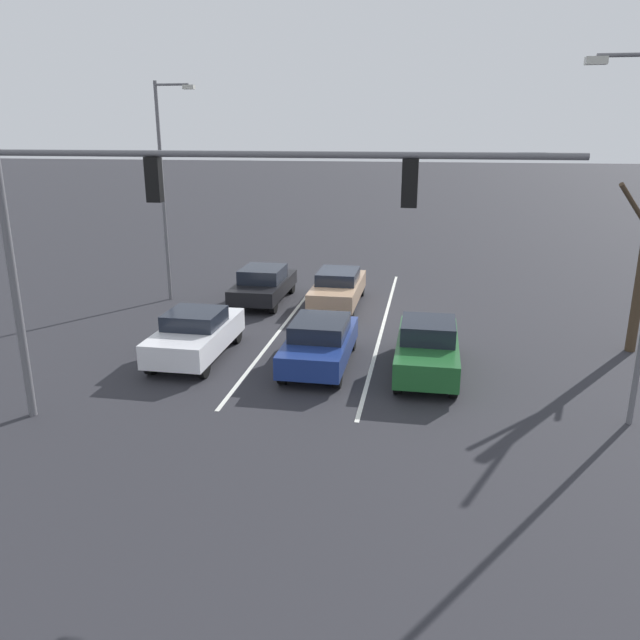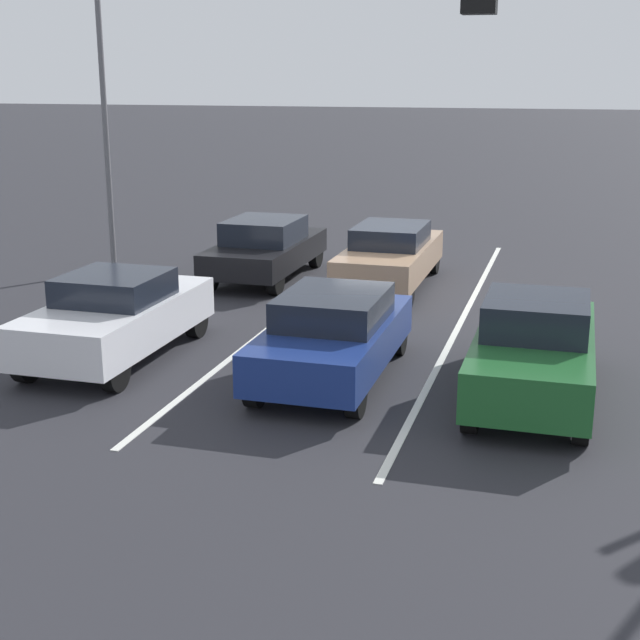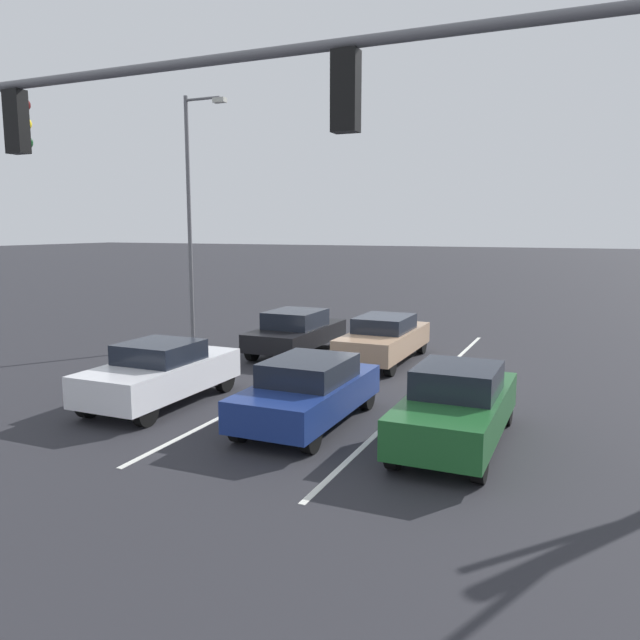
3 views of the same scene
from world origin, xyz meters
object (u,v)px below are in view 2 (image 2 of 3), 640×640
at_px(car_navy_midlane_front, 333,334).
at_px(street_lamp_right_shoulder, 108,71).
at_px(car_black_rightlane_second, 265,247).
at_px(car_white_rightlane_front, 116,315).
at_px(car_darkgreen_leftlane_front, 534,349).
at_px(car_tan_midlane_second, 390,255).

xyz_separation_m(car_navy_midlane_front, street_lamp_right_shoulder, (7.44, -6.49, 4.18)).
bearing_deg(car_black_rightlane_second, car_white_rightlane_front, 86.96).
relative_size(car_white_rightlane_front, car_darkgreen_leftlane_front, 0.95).
distance_m(car_darkgreen_leftlane_front, street_lamp_right_shoulder, 13.15).
bearing_deg(car_tan_midlane_second, car_white_rightlane_front, 62.58).
distance_m(car_navy_midlane_front, car_darkgreen_leftlane_front, 3.21).
distance_m(car_darkgreen_leftlane_front, car_tan_midlane_second, 7.66).
bearing_deg(street_lamp_right_shoulder, car_white_rightlane_front, 118.34).
bearing_deg(car_navy_midlane_front, street_lamp_right_shoulder, -41.10).
height_order(car_navy_midlane_front, car_black_rightlane_second, car_black_rightlane_second).
relative_size(car_darkgreen_leftlane_front, car_black_rightlane_second, 1.02).
xyz_separation_m(car_tan_midlane_second, car_black_rightlane_second, (3.13, -0.05, 0.00)).
bearing_deg(car_navy_midlane_front, car_tan_midlane_second, -86.13).
xyz_separation_m(car_white_rightlane_front, car_navy_midlane_front, (-3.94, -0.00, -0.03)).
xyz_separation_m(car_navy_midlane_front, car_tan_midlane_second, (0.45, -6.72, 0.02)).
xyz_separation_m(car_white_rightlane_front, car_black_rightlane_second, (-0.36, -6.77, -0.01)).
height_order(car_white_rightlane_front, car_black_rightlane_second, car_white_rightlane_front).
height_order(car_darkgreen_leftlane_front, car_tan_midlane_second, car_darkgreen_leftlane_front).
distance_m(car_tan_midlane_second, car_black_rightlane_second, 3.13).
relative_size(car_black_rightlane_second, street_lamp_right_shoulder, 0.51).
xyz_separation_m(car_darkgreen_leftlane_front, car_black_rightlane_second, (6.79, -6.78, -0.02)).
distance_m(car_navy_midlane_front, car_tan_midlane_second, 6.73).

